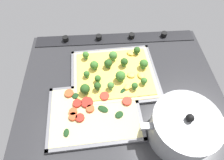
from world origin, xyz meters
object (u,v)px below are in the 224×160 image
at_px(broccoli_pizza, 114,72).
at_px(baking_tray_back, 95,113).
at_px(veggie_pizza_back, 94,111).
at_px(cooking_pot, 182,128).
at_px(baking_tray_front, 114,75).

relative_size(broccoli_pizza, baking_tray_back, 0.99).
bearing_deg(baking_tray_back, veggie_pizza_back, -60.80).
bearing_deg(cooking_pot, veggie_pizza_back, -19.84).
bearing_deg(baking_tray_front, baking_tray_back, 64.01).
height_order(broccoli_pizza, veggie_pizza_back, broccoli_pizza).
distance_m(baking_tray_front, cooking_pot, 0.34).
bearing_deg(veggie_pizza_back, broccoli_pizza, -117.38).
relative_size(broccoli_pizza, cooking_pot, 1.24).
bearing_deg(baking_tray_front, veggie_pizza_back, 62.72).
bearing_deg(broccoli_pizza, baking_tray_back, 63.92).
bearing_deg(veggie_pizza_back, baking_tray_back, 119.20).
xyz_separation_m(baking_tray_front, veggie_pizza_back, (0.09, 0.17, 0.01)).
bearing_deg(cooking_pot, baking_tray_front, -53.83).
xyz_separation_m(baking_tray_back, cooking_pot, (-0.28, 0.10, 0.06)).
relative_size(baking_tray_front, baking_tray_back, 1.06).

